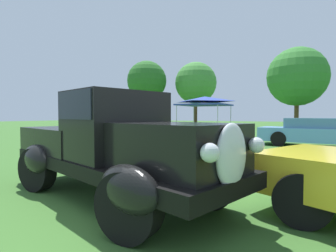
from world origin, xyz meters
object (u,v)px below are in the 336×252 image
object	(u,v)px
show_car_skyblue	(314,132)
feature_pickup_truck	(113,144)
show_car_orange	(103,127)
canopy_tent_left_field	(205,100)

from	to	relation	value
show_car_skyblue	feature_pickup_truck	bearing A→B (deg)	-105.63
show_car_orange	canopy_tent_left_field	xyz separation A→B (m)	(5.24, 4.84, 1.82)
show_car_orange	canopy_tent_left_field	distance (m)	7.36
show_car_orange	show_car_skyblue	xyz separation A→B (m)	(12.26, -0.17, 0.00)
feature_pickup_truck	show_car_orange	bearing A→B (deg)	133.57
feature_pickup_truck	show_car_orange	world-z (taller)	feature_pickup_truck
canopy_tent_left_field	show_car_orange	bearing A→B (deg)	-137.31
show_car_skyblue	canopy_tent_left_field	xyz separation A→B (m)	(-7.02, 5.00, 1.82)
show_car_skyblue	show_car_orange	bearing A→B (deg)	179.22
feature_pickup_truck	show_car_skyblue	world-z (taller)	feature_pickup_truck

